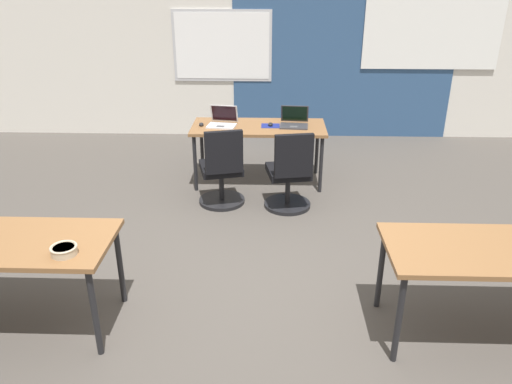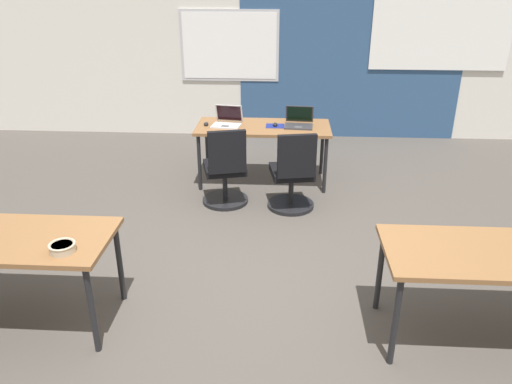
# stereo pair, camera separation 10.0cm
# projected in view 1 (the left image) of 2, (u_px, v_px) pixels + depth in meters

# --- Properties ---
(ground_plane) EXTENTS (24.00, 24.00, 0.00)m
(ground_plane) POSITION_uv_depth(u_px,v_px,m) (251.00, 281.00, 4.27)
(ground_plane) COLOR #47423D
(back_wall_assembly) EXTENTS (10.00, 0.27, 2.80)m
(back_wall_assembly) POSITION_uv_depth(u_px,v_px,m) (266.00, 43.00, 7.51)
(back_wall_assembly) COLOR silver
(back_wall_assembly) RESTS_ON ground
(desk_near_right) EXTENTS (1.60, 0.70, 0.72)m
(desk_near_right) POSITION_uv_depth(u_px,v_px,m) (504.00, 256.00, 3.40)
(desk_near_right) COLOR brown
(desk_near_right) RESTS_ON ground
(desk_far_center) EXTENTS (1.60, 0.70, 0.72)m
(desk_far_center) POSITION_uv_depth(u_px,v_px,m) (259.00, 131.00, 6.00)
(desk_far_center) COLOR brown
(desk_far_center) RESTS_ON ground
(laptop_far_left) EXTENTS (0.37, 0.34, 0.23)m
(laptop_far_left) POSITION_uv_depth(u_px,v_px,m) (223.00, 121.00, 5.97)
(laptop_far_left) COLOR silver
(laptop_far_left) RESTS_ON desk_far_center
(mouse_far_left) EXTENTS (0.07, 0.11, 0.03)m
(mouse_far_left) POSITION_uv_depth(u_px,v_px,m) (201.00, 124.00, 5.97)
(mouse_far_left) COLOR black
(mouse_far_left) RESTS_ON desk_far_center
(chair_far_left) EXTENTS (0.54, 0.59, 0.92)m
(chair_far_left) POSITION_uv_depth(u_px,v_px,m) (222.00, 174.00, 5.49)
(chair_far_left) COLOR black
(chair_far_left) RESTS_ON ground
(laptop_far_right) EXTENTS (0.35, 0.33, 0.23)m
(laptop_far_right) POSITION_uv_depth(u_px,v_px,m) (294.00, 122.00, 5.96)
(laptop_far_right) COLOR #333338
(laptop_far_right) RESTS_ON desk_far_center
(mousepad_far_right) EXTENTS (0.22, 0.19, 0.00)m
(mousepad_far_right) POSITION_uv_depth(u_px,v_px,m) (270.00, 126.00, 5.97)
(mousepad_far_right) COLOR navy
(mousepad_far_right) RESTS_ON desk_far_center
(mouse_far_right) EXTENTS (0.06, 0.10, 0.03)m
(mouse_far_right) POSITION_uv_depth(u_px,v_px,m) (270.00, 124.00, 5.96)
(mouse_far_right) COLOR black
(mouse_far_right) RESTS_ON mousepad_far_right
(chair_far_right) EXTENTS (0.52, 0.57, 0.92)m
(chair_far_right) POSITION_uv_depth(u_px,v_px,m) (289.00, 177.00, 5.40)
(chair_far_right) COLOR black
(chair_far_right) RESTS_ON ground
(snack_bowl) EXTENTS (0.18, 0.18, 0.06)m
(snack_bowl) POSITION_uv_depth(u_px,v_px,m) (64.00, 250.00, 3.28)
(snack_bowl) COLOR tan
(snack_bowl) RESTS_ON desk_near_left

